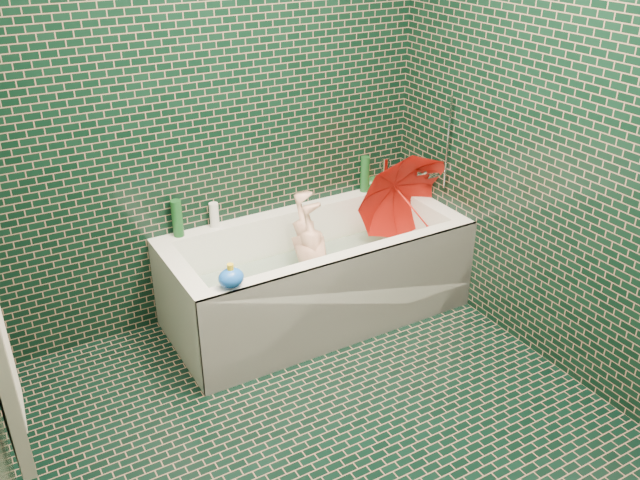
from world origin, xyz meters
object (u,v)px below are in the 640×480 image
rubber_duck (381,184)px  child (317,270)px  bathtub (318,284)px  umbrella (412,208)px  bath_toy (231,278)px

rubber_duck → child: bearing=-155.9°
child → rubber_duck: 0.79m
bathtub → child: bearing=-132.9°
umbrella → bath_toy: bearing=-156.2°
bathtub → umbrella: umbrella is taller
child → rubber_duck: (0.66, 0.33, 0.28)m
rubber_duck → bath_toy: bath_toy is taller
bathtub → umbrella: (0.61, -0.07, 0.37)m
bathtub → child: size_ratio=1.89×
umbrella → rubber_duck: size_ratio=5.90×
umbrella → rubber_duck: 0.39m
child → umbrella: size_ratio=1.54×
bath_toy → bathtub: bearing=45.4°
rubber_duck → bath_toy: (-1.30, -0.63, 0.02)m
umbrella → bath_toy: umbrella is taller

